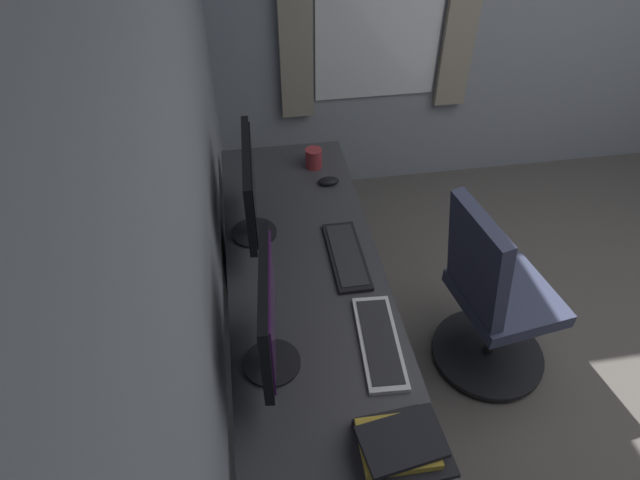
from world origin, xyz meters
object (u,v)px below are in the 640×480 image
object	(u,v)px
keyboard_spare	(379,342)
keyboard_main	(346,256)
mouse_main	(329,181)
office_chair	(492,301)
coffee_mug	(314,158)
monitor_primary	(250,188)
monitor_secondary	(268,316)
drawer_pedestal	(294,285)
book_stack_near	(400,445)

from	to	relation	value
keyboard_spare	keyboard_main	bearing A→B (deg)	3.43
keyboard_main	mouse_main	world-z (taller)	mouse_main
mouse_main	office_chair	bearing A→B (deg)	-135.00
keyboard_spare	office_chair	size ratio (longest dim) A/B	0.44
coffee_mug	office_chair	bearing A→B (deg)	-139.46
monitor_primary	coffee_mug	distance (m)	0.63
monitor_secondary	mouse_main	xyz separation A→B (m)	(1.03, -0.38, -0.24)
mouse_main	coffee_mug	distance (m)	0.18
drawer_pedestal	coffee_mug	bearing A→B (deg)	-20.64
monitor_secondary	keyboard_spare	world-z (taller)	monitor_secondary
mouse_main	coffee_mug	xyz separation A→B (m)	(0.17, 0.05, 0.03)
monitor_secondary	coffee_mug	xyz separation A→B (m)	(1.19, -0.33, -0.20)
monitor_primary	keyboard_spare	bearing A→B (deg)	-149.53
monitor_secondary	mouse_main	world-z (taller)	monitor_secondary
monitor_primary	book_stack_near	bearing A→B (deg)	-161.75
monitor_secondary	book_stack_near	size ratio (longest dim) A/B	1.67
monitor_secondary	keyboard_main	distance (m)	0.65
monitor_secondary	keyboard_main	bearing A→B (deg)	-36.32
drawer_pedestal	book_stack_near	distance (m)	1.20
monitor_secondary	keyboard_spare	size ratio (longest dim) A/B	1.09
drawer_pedestal	mouse_main	size ratio (longest dim) A/B	6.68
drawer_pedestal	office_chair	xyz separation A→B (m)	(-0.35, -0.87, 0.11)
monitor_primary	keyboard_main	world-z (taller)	monitor_primary
drawer_pedestal	monitor_primary	bearing A→B (deg)	96.91
monitor_secondary	book_stack_near	bearing A→B (deg)	-137.84
mouse_main	coffee_mug	bearing A→B (deg)	16.45
keyboard_spare	mouse_main	world-z (taller)	mouse_main
monitor_primary	book_stack_near	distance (m)	1.16
mouse_main	book_stack_near	bearing A→B (deg)	178.76
keyboard_spare	mouse_main	distance (m)	1.00
drawer_pedestal	mouse_main	bearing A→B (deg)	-36.88
mouse_main	book_stack_near	size ratio (longest dim) A/B	0.37
drawer_pedestal	monitor_primary	size ratio (longest dim) A/B	1.26
book_stack_near	office_chair	distance (m)	1.07
monitor_secondary	coffee_mug	distance (m)	1.25
drawer_pedestal	monitor_secondary	xyz separation A→B (m)	(-0.73, 0.15, 0.64)
monitor_primary	mouse_main	distance (m)	0.56
drawer_pedestal	office_chair	size ratio (longest dim) A/B	0.72
coffee_mug	office_chair	size ratio (longest dim) A/B	0.13
monitor_primary	office_chair	distance (m)	1.21
coffee_mug	office_chair	xyz separation A→B (m)	(-0.82, -0.70, -0.32)
keyboard_main	book_stack_near	xyz separation A→B (m)	(-0.87, 0.01, 0.04)
monitor_primary	keyboard_spare	distance (m)	0.82
book_stack_near	coffee_mug	world-z (taller)	coffee_mug
mouse_main	office_chair	world-z (taller)	office_chair
book_stack_near	coffee_mug	xyz separation A→B (m)	(1.58, 0.02, 0.01)
keyboard_main	coffee_mug	distance (m)	0.71
mouse_main	keyboard_main	bearing A→B (deg)	178.20
monitor_primary	keyboard_spare	world-z (taller)	monitor_primary
monitor_primary	monitor_secondary	size ratio (longest dim) A/B	1.18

